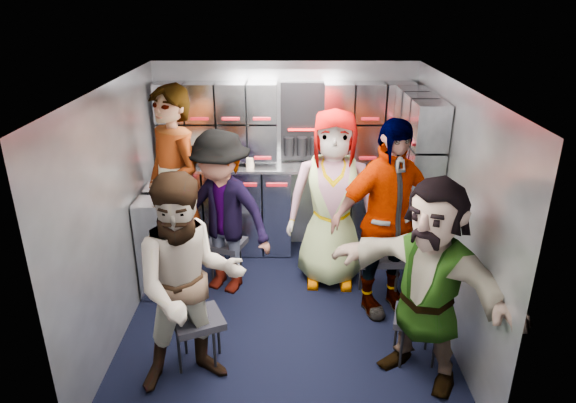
{
  "coord_description": "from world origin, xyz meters",
  "views": [
    {
      "loc": [
        0.04,
        -3.97,
        2.79
      ],
      "look_at": [
        0.03,
        0.35,
        1.0
      ],
      "focal_mm": 32.0,
      "sensor_mm": 36.0,
      "label": 1
    }
  ],
  "objects_px": {
    "jump_seat_mid_left": "(226,246)",
    "attendant_arc_b": "(222,213)",
    "attendant_arc_e": "(429,284)",
    "attendant_arc_c": "(332,200)",
    "attendant_standing": "(175,191)",
    "jump_seat_near_right": "(417,320)",
    "jump_seat_near_left": "(198,322)",
    "jump_seat_mid_right": "(379,259)",
    "jump_seat_center": "(329,238)",
    "attendant_arc_a": "(189,285)",
    "attendant_arc_d": "(386,220)"
  },
  "relations": [
    {
      "from": "jump_seat_mid_left",
      "to": "attendant_arc_b",
      "type": "bearing_deg",
      "value": -90.0
    },
    {
      "from": "attendant_arc_e",
      "to": "attendant_arc_c",
      "type": "bearing_deg",
      "value": 154.65
    },
    {
      "from": "attendant_standing",
      "to": "attendant_arc_e",
      "type": "relative_size",
      "value": 1.24
    },
    {
      "from": "jump_seat_mid_left",
      "to": "jump_seat_near_right",
      "type": "relative_size",
      "value": 1.06
    },
    {
      "from": "jump_seat_near_right",
      "to": "attendant_arc_c",
      "type": "xyz_separation_m",
      "value": [
        -0.59,
        1.22,
        0.53
      ]
    },
    {
      "from": "attendant_arc_b",
      "to": "jump_seat_mid_left",
      "type": "bearing_deg",
      "value": 114.95
    },
    {
      "from": "jump_seat_near_left",
      "to": "attendant_arc_b",
      "type": "distance_m",
      "value": 1.22
    },
    {
      "from": "attendant_arc_e",
      "to": "jump_seat_mid_left",
      "type": "bearing_deg",
      "value": -179.29
    },
    {
      "from": "attendant_standing",
      "to": "jump_seat_near_left",
      "type": "bearing_deg",
      "value": -25.59
    },
    {
      "from": "jump_seat_mid_right",
      "to": "attendant_standing",
      "type": "relative_size",
      "value": 0.24
    },
    {
      "from": "jump_seat_center",
      "to": "attendant_arc_a",
      "type": "bearing_deg",
      "value": -124.5
    },
    {
      "from": "attendant_arc_d",
      "to": "attendant_arc_b",
      "type": "bearing_deg",
      "value": 146.52
    },
    {
      "from": "attendant_arc_b",
      "to": "attendant_arc_e",
      "type": "xyz_separation_m",
      "value": [
        1.65,
        -1.26,
        0.0
      ]
    },
    {
      "from": "jump_seat_center",
      "to": "attendant_arc_b",
      "type": "bearing_deg",
      "value": -163.2
    },
    {
      "from": "jump_seat_center",
      "to": "attendant_arc_d",
      "type": "distance_m",
      "value": 0.96
    },
    {
      "from": "attendant_arc_d",
      "to": "attendant_arc_e",
      "type": "relative_size",
      "value": 1.12
    },
    {
      "from": "jump_seat_mid_right",
      "to": "attendant_arc_d",
      "type": "distance_m",
      "value": 0.52
    },
    {
      "from": "jump_seat_near_right",
      "to": "attendant_arc_d",
      "type": "xyz_separation_m",
      "value": [
        -0.15,
        0.72,
        0.54
      ]
    },
    {
      "from": "attendant_arc_a",
      "to": "attendant_arc_c",
      "type": "height_order",
      "value": "attendant_arc_c"
    },
    {
      "from": "jump_seat_near_right",
      "to": "attendant_arc_b",
      "type": "xyz_separation_m",
      "value": [
        -1.65,
        1.08,
        0.45
      ]
    },
    {
      "from": "attendant_standing",
      "to": "attendant_arc_a",
      "type": "height_order",
      "value": "attendant_standing"
    },
    {
      "from": "attendant_arc_a",
      "to": "attendant_arc_c",
      "type": "bearing_deg",
      "value": 34.1
    },
    {
      "from": "attendant_standing",
      "to": "attendant_arc_d",
      "type": "height_order",
      "value": "attendant_standing"
    },
    {
      "from": "attendant_standing",
      "to": "attendant_arc_b",
      "type": "relative_size",
      "value": 1.24
    },
    {
      "from": "jump_seat_mid_left",
      "to": "attendant_standing",
      "type": "distance_m",
      "value": 0.78
    },
    {
      "from": "jump_seat_near_right",
      "to": "jump_seat_mid_right",
      "type": "bearing_deg",
      "value": 99.65
    },
    {
      "from": "attendant_arc_a",
      "to": "attendant_arc_e",
      "type": "xyz_separation_m",
      "value": [
        1.72,
        0.06,
        -0.02
      ]
    },
    {
      "from": "attendant_standing",
      "to": "attendant_arc_d",
      "type": "xyz_separation_m",
      "value": [
        1.95,
        -0.44,
        -0.1
      ]
    },
    {
      "from": "attendant_standing",
      "to": "attendant_arc_b",
      "type": "height_order",
      "value": "attendant_standing"
    },
    {
      "from": "jump_seat_near_left",
      "to": "jump_seat_center",
      "type": "relative_size",
      "value": 1.06
    },
    {
      "from": "attendant_arc_c",
      "to": "attendant_arc_d",
      "type": "xyz_separation_m",
      "value": [
        0.44,
        -0.5,
        0.02
      ]
    },
    {
      "from": "jump_seat_center",
      "to": "jump_seat_near_right",
      "type": "height_order",
      "value": "jump_seat_center"
    },
    {
      "from": "attendant_arc_c",
      "to": "attendant_arc_e",
      "type": "relative_size",
      "value": 1.09
    },
    {
      "from": "jump_seat_near_left",
      "to": "attendant_arc_d",
      "type": "distance_m",
      "value": 1.83
    },
    {
      "from": "jump_seat_near_right",
      "to": "attendant_arc_b",
      "type": "relative_size",
      "value": 0.26
    },
    {
      "from": "jump_seat_near_left",
      "to": "attendant_standing",
      "type": "xyz_separation_m",
      "value": [
        -0.38,
        1.23,
        0.62
      ]
    },
    {
      "from": "jump_seat_center",
      "to": "attendant_arc_b",
      "type": "xyz_separation_m",
      "value": [
        -1.06,
        -0.32,
        0.42
      ]
    },
    {
      "from": "jump_seat_near_left",
      "to": "jump_seat_near_right",
      "type": "distance_m",
      "value": 1.72
    },
    {
      "from": "jump_seat_mid_right",
      "to": "attendant_arc_a",
      "type": "bearing_deg",
      "value": -143.84
    },
    {
      "from": "jump_seat_near_left",
      "to": "jump_seat_center",
      "type": "bearing_deg",
      "value": 52.34
    },
    {
      "from": "jump_seat_near_right",
      "to": "attendant_arc_d",
      "type": "height_order",
      "value": "attendant_arc_d"
    },
    {
      "from": "jump_seat_mid_left",
      "to": "jump_seat_center",
      "type": "bearing_deg",
      "value": 7.55
    },
    {
      "from": "jump_seat_center",
      "to": "attendant_arc_b",
      "type": "distance_m",
      "value": 1.19
    },
    {
      "from": "jump_seat_mid_left",
      "to": "attendant_arc_b",
      "type": "height_order",
      "value": "attendant_arc_b"
    },
    {
      "from": "attendant_standing",
      "to": "attendant_arc_d",
      "type": "distance_m",
      "value": 2.0
    },
    {
      "from": "attendant_arc_b",
      "to": "attendant_arc_c",
      "type": "height_order",
      "value": "attendant_arc_c"
    },
    {
      "from": "jump_seat_center",
      "to": "attendant_arc_d",
      "type": "height_order",
      "value": "attendant_arc_d"
    },
    {
      "from": "jump_seat_center",
      "to": "jump_seat_near_left",
      "type": "bearing_deg",
      "value": -127.66
    },
    {
      "from": "attendant_arc_d",
      "to": "attendant_arc_a",
      "type": "bearing_deg",
      "value": -168.45
    },
    {
      "from": "jump_seat_near_left",
      "to": "attendant_standing",
      "type": "height_order",
      "value": "attendant_standing"
    }
  ]
}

